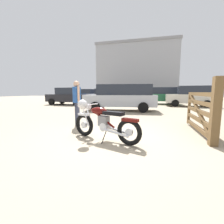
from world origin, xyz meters
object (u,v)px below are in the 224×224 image
(timber_gate, at_px, (202,111))
(bystander, at_px, (77,98))
(dark_sedan_left, at_px, (190,96))
(pale_sedan_back, at_px, (68,96))
(white_estate_far, at_px, (157,95))
(red_hatchback_near, at_px, (87,95))
(blue_hatchback_right, at_px, (104,95))
(silver_sedan_mid, at_px, (121,97))
(vintage_motorcycle, at_px, (102,122))

(timber_gate, bearing_deg, bystander, 85.28)
(dark_sedan_left, relative_size, pale_sedan_back, 0.93)
(white_estate_far, bearing_deg, dark_sedan_left, 137.22)
(bystander, bearing_deg, dark_sedan_left, 9.98)
(timber_gate, relative_size, red_hatchback_near, 0.58)
(blue_hatchback_right, bearing_deg, dark_sedan_left, -19.22)
(dark_sedan_left, relative_size, red_hatchback_near, 0.90)
(silver_sedan_mid, relative_size, pale_sedan_back, 1.16)
(dark_sedan_left, distance_m, white_estate_far, 3.58)
(bystander, distance_m, silver_sedan_mid, 5.01)
(vintage_motorcycle, height_order, bystander, bystander)
(bystander, bearing_deg, timber_gate, -52.07)
(timber_gate, xyz_separation_m, white_estate_far, (-1.05, 12.11, 0.24))
(vintage_motorcycle, xyz_separation_m, blue_hatchback_right, (-4.69, 14.39, 0.34))
(red_hatchback_near, bearing_deg, timber_gate, -47.10)
(blue_hatchback_right, bearing_deg, white_estate_far, -8.92)
(dark_sedan_left, xyz_separation_m, pale_sedan_back, (-11.33, -1.24, -0.08))
(blue_hatchback_right, distance_m, white_estate_far, 6.35)
(silver_sedan_mid, bearing_deg, pale_sedan_back, -37.32)
(timber_gate, xyz_separation_m, pale_sedan_back, (-9.58, 8.63, 0.13))
(timber_gate, height_order, red_hatchback_near, red_hatchback_near)
(timber_gate, height_order, dark_sedan_left, dark_sedan_left)
(pale_sedan_back, bearing_deg, red_hatchback_near, 100.33)
(pale_sedan_back, xyz_separation_m, white_estate_far, (8.53, 3.47, 0.10))
(white_estate_far, relative_size, red_hatchback_near, 1.09)
(white_estate_far, bearing_deg, red_hatchback_near, -23.09)
(bystander, xyz_separation_m, silver_sedan_mid, (0.65, 4.97, -0.08))
(timber_gate, bearing_deg, pale_sedan_back, 46.61)
(bystander, distance_m, blue_hatchback_right, 13.34)
(timber_gate, bearing_deg, white_estate_far, 3.60)
(pale_sedan_back, bearing_deg, silver_sedan_mid, -27.87)
(vintage_motorcycle, xyz_separation_m, timber_gate, (2.62, 1.20, 0.21))
(dark_sedan_left, distance_m, red_hatchback_near, 13.57)
(bystander, relative_size, pale_sedan_back, 0.39)
(blue_hatchback_right, distance_m, pale_sedan_back, 5.09)
(silver_sedan_mid, xyz_separation_m, red_hatchback_near, (-7.19, 10.18, -0.10))
(red_hatchback_near, bearing_deg, vintage_motorcycle, -55.96)
(vintage_motorcycle, xyz_separation_m, white_estate_far, (1.57, 13.31, 0.45))
(bystander, xyz_separation_m, red_hatchback_near, (-6.54, 15.15, -0.18))
(blue_hatchback_right, bearing_deg, silver_sedan_mid, -63.35)
(timber_gate, height_order, bystander, bystander)
(bystander, relative_size, silver_sedan_mid, 0.34)
(vintage_motorcycle, distance_m, silver_sedan_mid, 6.48)
(blue_hatchback_right, height_order, red_hatchback_near, same)
(vintage_motorcycle, distance_m, bystander, 2.14)
(timber_gate, distance_m, white_estate_far, 12.15)
(bystander, height_order, silver_sedan_mid, silver_sedan_mid)
(timber_gate, relative_size, blue_hatchback_right, 0.60)
(silver_sedan_mid, distance_m, dark_sedan_left, 6.99)
(bystander, relative_size, red_hatchback_near, 0.38)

